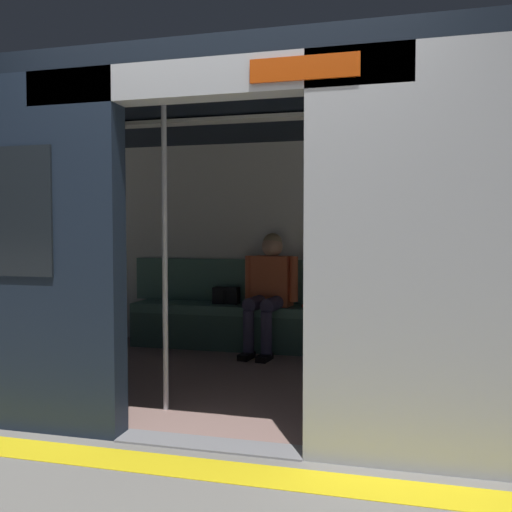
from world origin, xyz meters
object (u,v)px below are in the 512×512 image
(person_seated, at_px, (269,285))
(grab_pole_door, at_px, (165,254))
(handbag, at_px, (226,295))
(grab_pole_far, at_px, (312,254))
(book, at_px, (312,305))
(train_car, at_px, (254,192))
(bench_seat, at_px, (289,317))

(person_seated, relative_size, grab_pole_door, 0.56)
(handbag, distance_m, grab_pole_far, 2.24)
(person_seated, bearing_deg, book, -160.54)
(book, bearing_deg, grab_pole_far, 105.93)
(handbag, height_order, grab_pole_door, grab_pole_door)
(grab_pole_far, bearing_deg, handbag, -58.03)
(person_seated, xyz_separation_m, book, (-0.41, -0.14, -0.21))
(person_seated, distance_m, grab_pole_far, 1.88)
(train_car, relative_size, handbag, 24.62)
(grab_pole_door, relative_size, grab_pole_far, 1.00)
(train_car, distance_m, book, 1.61)
(grab_pole_far, bearing_deg, book, -81.99)
(person_seated, bearing_deg, grab_pole_far, 111.30)
(bench_seat, distance_m, handbag, 0.70)
(grab_pole_door, bearing_deg, bench_seat, -104.13)
(person_seated, distance_m, handbag, 0.52)
(handbag, bearing_deg, grab_pole_door, 95.52)
(person_seated, relative_size, grab_pole_far, 0.56)
(bench_seat, xyz_separation_m, grab_pole_door, (0.48, 1.91, 0.70))
(bench_seat, bearing_deg, grab_pole_far, 105.20)
(handbag, bearing_deg, train_car, 116.66)
(handbag, bearing_deg, grab_pole_far, 121.97)
(bench_seat, height_order, book, book)
(train_car, distance_m, bench_seat, 1.60)
(bench_seat, xyz_separation_m, person_seated, (0.19, 0.05, 0.33))
(handbag, distance_m, book, 0.89)
(train_car, height_order, person_seated, train_car)
(book, bearing_deg, grab_pole_door, 78.66)
(train_car, distance_m, person_seated, 1.35)
(handbag, distance_m, grab_pole_door, 2.06)
(person_seated, bearing_deg, handbag, -15.22)
(train_car, relative_size, grab_pole_door, 3.05)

